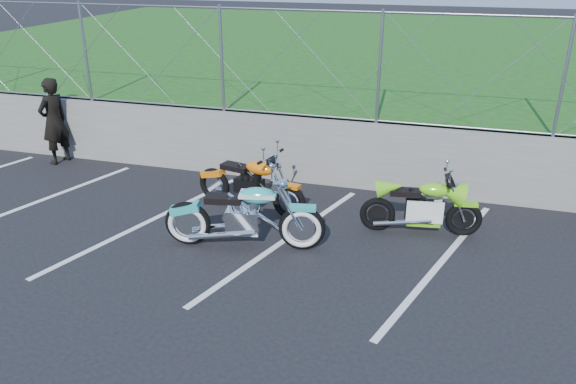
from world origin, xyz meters
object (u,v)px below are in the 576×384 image
(cruiser_turquoise, at_px, (246,218))
(person_standing, at_px, (54,121))
(naked_orange, at_px, (252,186))
(sportbike_green, at_px, (423,208))

(cruiser_turquoise, height_order, person_standing, person_standing)
(naked_orange, xyz_separation_m, sportbike_green, (2.91, -0.06, -0.03))
(cruiser_turquoise, relative_size, sportbike_green, 1.27)
(cruiser_turquoise, distance_m, person_standing, 5.75)
(cruiser_turquoise, bearing_deg, naked_orange, 95.30)
(sportbike_green, bearing_deg, person_standing, 162.87)
(naked_orange, xyz_separation_m, person_standing, (-4.82, 1.15, 0.45))
(sportbike_green, height_order, person_standing, person_standing)
(naked_orange, distance_m, person_standing, 4.97)
(sportbike_green, relative_size, person_standing, 1.05)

